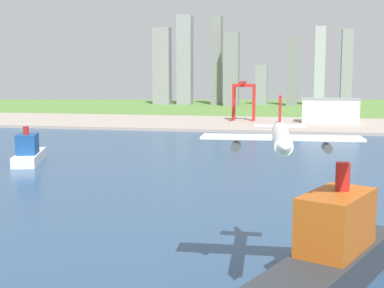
{
  "coord_description": "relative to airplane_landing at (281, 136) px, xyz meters",
  "views": [
    {
      "loc": [
        29.12,
        9.32,
        45.13
      ],
      "look_at": [
        -12.61,
        205.9,
        18.9
      ],
      "focal_mm": 49.03,
      "sensor_mm": 36.0,
      "label": 1
    }
  ],
  "objects": [
    {
      "name": "distant_skyline",
      "position": [
        -92.16,
        707.43,
        26.49
      ],
      "size": [
        303.31,
        71.95,
        138.94
      ],
      "color": "gray",
      "rests_on": "ground"
    },
    {
      "name": "water_bay",
      "position": [
        -24.97,
        124.45,
        -32.91
      ],
      "size": [
        840.0,
        360.0,
        0.15
      ],
      "primitive_type": "cube",
      "color": "#2D4C70",
      "rests_on": "ground"
    },
    {
      "name": "industrial_pier",
      "position": [
        -24.97,
        374.45,
        -31.73
      ],
      "size": [
        840.0,
        140.0,
        2.5
      ],
      "primitive_type": "cube",
      "color": "#AC9D90",
      "rests_on": "ground"
    },
    {
      "name": "warehouse_main",
      "position": [
        28.24,
        388.23,
        -19.35
      ],
      "size": [
        50.87,
        28.82,
        22.22
      ],
      "color": "white",
      "rests_on": "industrial_pier"
    },
    {
      "name": "port_crane_red",
      "position": [
        -51.35,
        390.48,
        -3.49
      ],
      "size": [
        21.57,
        45.42,
        37.61
      ],
      "color": "red",
      "rests_on": "industrial_pier"
    },
    {
      "name": "ground_plane",
      "position": [
        -24.97,
        184.45,
        -32.98
      ],
      "size": [
        2400.0,
        2400.0,
        0.0
      ],
      "primitive_type": "plane",
      "color": "#5C893C"
    },
    {
      "name": "ferry_boat",
      "position": [
        -134.6,
        138.95,
        -27.28
      ],
      "size": [
        24.68,
        42.54,
        19.55
      ],
      "color": "white",
      "rests_on": "water_bay"
    },
    {
      "name": "airplane_landing",
      "position": [
        0.0,
        0.0,
        0.0
      ],
      "size": [
        32.99,
        36.72,
        10.82
      ],
      "color": "white"
    },
    {
      "name": "container_barge",
      "position": [
        10.57,
        4.35,
        -25.55
      ],
      "size": [
        35.15,
        58.36,
        26.36
      ],
      "color": "#2D3338",
      "rests_on": "water_bay"
    }
  ]
}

